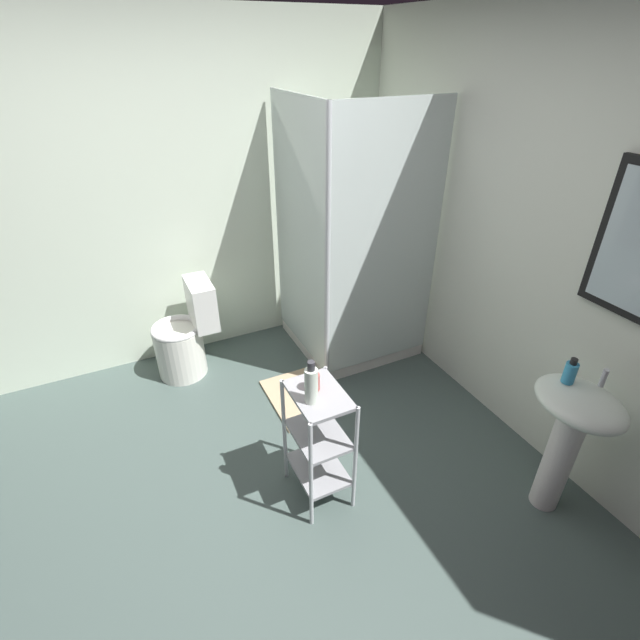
{
  "coord_description": "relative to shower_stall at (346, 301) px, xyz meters",
  "views": [
    {
      "loc": [
        1.65,
        -0.4,
        2.28
      ],
      "look_at": [
        -0.32,
        0.56,
        0.95
      ],
      "focal_mm": 25.89,
      "sensor_mm": 36.0,
      "label": 1
    }
  ],
  "objects": [
    {
      "name": "ground_plane",
      "position": [
        1.21,
        -1.23,
        -0.47
      ],
      "size": [
        4.2,
        4.2,
        0.02
      ],
      "primitive_type": "cube",
      "color": "#44534F"
    },
    {
      "name": "wall_back",
      "position": [
        1.22,
        0.62,
        0.79
      ],
      "size": [
        4.2,
        0.14,
        2.5
      ],
      "color": "silver",
      "rests_on": "ground_plane"
    },
    {
      "name": "wall_left",
      "position": [
        -0.64,
        -1.23,
        0.79
      ],
      "size": [
        0.1,
        4.2,
        2.5
      ],
      "primitive_type": "cube",
      "color": "silver",
      "rests_on": "ground_plane"
    },
    {
      "name": "shower_stall",
      "position": [
        0.0,
        0.0,
        0.0
      ],
      "size": [
        0.92,
        0.92,
        2.0
      ],
      "color": "white",
      "rests_on": "ground_plane"
    },
    {
      "name": "pedestal_sink",
      "position": [
        1.86,
        0.29,
        0.12
      ],
      "size": [
        0.46,
        0.37,
        0.81
      ],
      "color": "white",
      "rests_on": "ground_plane"
    },
    {
      "name": "sink_faucet",
      "position": [
        1.86,
        0.41,
        0.4
      ],
      "size": [
        0.03,
        0.03,
        0.1
      ],
      "primitive_type": "cylinder",
      "color": "silver",
      "rests_on": "pedestal_sink"
    },
    {
      "name": "toilet",
      "position": [
        -0.27,
        -1.26,
        -0.15
      ],
      "size": [
        0.37,
        0.49,
        0.76
      ],
      "color": "white",
      "rests_on": "ground_plane"
    },
    {
      "name": "storage_cart",
      "position": [
        1.22,
        -0.84,
        -0.03
      ],
      "size": [
        0.38,
        0.28,
        0.74
      ],
      "color": "silver",
      "rests_on": "ground_plane"
    },
    {
      "name": "hand_soap_bottle",
      "position": [
        1.77,
        0.29,
        0.41
      ],
      "size": [
        0.06,
        0.06,
        0.14
      ],
      "color": "#389ED1",
      "rests_on": "pedestal_sink"
    },
    {
      "name": "lotion_bottle_white",
      "position": [
        1.26,
        -0.9,
        0.38
      ],
      "size": [
        0.07,
        0.07,
        0.24
      ],
      "color": "white",
      "rests_on": "storage_cart"
    },
    {
      "name": "rinse_cup",
      "position": [
        1.18,
        -0.85,
        0.32
      ],
      "size": [
        0.07,
        0.07,
        0.09
      ],
      "primitive_type": "cylinder",
      "color": "#B24742",
      "rests_on": "storage_cart"
    },
    {
      "name": "bath_mat",
      "position": [
        0.42,
        -0.62,
        -0.45
      ],
      "size": [
        0.6,
        0.4,
        0.02
      ],
      "primitive_type": "cube",
      "color": "tan",
      "rests_on": "ground_plane"
    }
  ]
}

